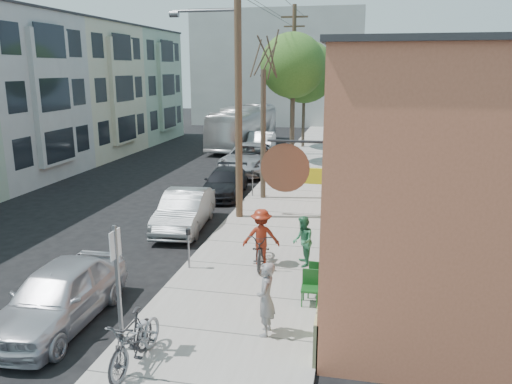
% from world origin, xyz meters
% --- Properties ---
extents(ground, '(120.00, 120.00, 0.00)m').
position_xyz_m(ground, '(0.00, 0.00, 0.00)').
color(ground, black).
extents(sidewalk, '(4.50, 58.00, 0.15)m').
position_xyz_m(sidewalk, '(4.25, 11.00, 0.07)').
color(sidewalk, '#9C9790').
rests_on(sidewalk, ground).
extents(cafe_building, '(6.60, 20.20, 6.61)m').
position_xyz_m(cafe_building, '(8.99, 4.99, 3.30)').
color(cafe_building, '#B76244').
rests_on(cafe_building, ground).
extents(apartment_row, '(6.30, 32.00, 9.00)m').
position_xyz_m(apartment_row, '(-11.85, 14.00, 4.50)').
color(apartment_row, '#96AB91').
rests_on(apartment_row, ground).
extents(end_cap_building, '(18.00, 8.00, 12.00)m').
position_xyz_m(end_cap_building, '(-2.00, 42.00, 6.00)').
color(end_cap_building, '#ACADA7').
rests_on(end_cap_building, ground).
extents(sign_post, '(0.07, 0.45, 2.80)m').
position_xyz_m(sign_post, '(2.35, -5.13, 1.83)').
color(sign_post, slate).
rests_on(sign_post, sidewalk).
extents(parking_meter_near, '(0.14, 0.14, 1.24)m').
position_xyz_m(parking_meter_near, '(2.25, -0.53, 0.98)').
color(parking_meter_near, slate).
rests_on(parking_meter_near, sidewalk).
extents(parking_meter_far, '(0.14, 0.14, 1.24)m').
position_xyz_m(parking_meter_far, '(2.25, 8.48, 0.98)').
color(parking_meter_far, slate).
rests_on(parking_meter_far, sidewalk).
extents(utility_pole_near, '(3.57, 0.28, 10.00)m').
position_xyz_m(utility_pole_near, '(2.39, 5.06, 5.41)').
color(utility_pole_near, '#503A28').
rests_on(utility_pole_near, sidewalk).
extents(utility_pole_far, '(1.80, 0.28, 10.00)m').
position_xyz_m(utility_pole_far, '(2.45, 20.72, 5.34)').
color(utility_pole_far, '#503A28').
rests_on(utility_pole_far, sidewalk).
extents(tree_bare, '(0.24, 0.24, 5.84)m').
position_xyz_m(tree_bare, '(2.80, 8.28, 3.07)').
color(tree_bare, '#44392C').
rests_on(tree_bare, sidewalk).
extents(tree_leafy_mid, '(4.04, 4.04, 8.08)m').
position_xyz_m(tree_leafy_mid, '(2.80, 17.74, 6.20)').
color(tree_leafy_mid, '#44392C').
rests_on(tree_leafy_mid, sidewalk).
extents(tree_leafy_far, '(4.65, 4.65, 7.96)m').
position_xyz_m(tree_leafy_far, '(2.80, 24.21, 5.78)').
color(tree_leafy_far, '#44392C').
rests_on(tree_leafy_far, sidewalk).
extents(patio_chair_a, '(0.53, 0.53, 0.88)m').
position_xyz_m(patio_chair_a, '(6.09, -2.19, 0.59)').
color(patio_chair_a, '#14491A').
rests_on(patio_chair_a, sidewalk).
extents(patio_chair_b, '(0.54, 0.54, 0.88)m').
position_xyz_m(patio_chair_b, '(6.20, -1.66, 0.59)').
color(patio_chair_b, '#14491A').
rests_on(patio_chair_b, sidewalk).
extents(patron_grey, '(0.43, 0.64, 1.73)m').
position_xyz_m(patron_grey, '(5.25, -3.85, 1.01)').
color(patron_grey, slate).
rests_on(patron_grey, sidewalk).
extents(patron_green, '(0.73, 0.86, 1.56)m').
position_xyz_m(patron_green, '(5.59, 0.40, 0.93)').
color(patron_green, '#317B51').
rests_on(patron_green, sidewalk).
extents(cyclist, '(1.25, 0.88, 1.76)m').
position_xyz_m(cyclist, '(4.33, 0.23, 1.03)').
color(cyclist, maroon).
rests_on(cyclist, sidewalk).
extents(cyclist_bike, '(0.98, 2.15, 1.09)m').
position_xyz_m(cyclist_bike, '(4.33, 0.23, 0.69)').
color(cyclist_bike, black).
rests_on(cyclist_bike, sidewalk).
extents(parked_bike_a, '(0.57, 1.91, 1.14)m').
position_xyz_m(parked_bike_a, '(2.84, -5.68, 0.72)').
color(parked_bike_a, black).
rests_on(parked_bike_a, sidewalk).
extents(parked_bike_b, '(0.82, 2.03, 1.04)m').
position_xyz_m(parked_bike_b, '(2.90, -5.55, 0.67)').
color(parked_bike_b, gray).
rests_on(parked_bike_b, sidewalk).
extents(car_0, '(1.87, 4.48, 1.51)m').
position_xyz_m(car_0, '(0.25, -4.18, 0.76)').
color(car_0, '#B8B8C0').
rests_on(car_0, ground).
extents(car_1, '(2.00, 4.61, 1.47)m').
position_xyz_m(car_1, '(0.67, 3.48, 0.74)').
color(car_1, gray).
rests_on(car_1, ground).
extents(car_2, '(2.11, 4.57, 1.29)m').
position_xyz_m(car_2, '(0.80, 8.82, 0.65)').
color(car_2, black).
rests_on(car_2, ground).
extents(car_3, '(2.94, 6.14, 1.69)m').
position_xyz_m(car_3, '(0.71, 14.58, 0.84)').
color(car_3, '#9D9EA4').
rests_on(car_3, ground).
extents(car_4, '(2.15, 5.09, 1.63)m').
position_xyz_m(car_4, '(0.23, 20.60, 0.82)').
color(car_4, '#A3A5AA').
rests_on(car_4, ground).
extents(bus, '(3.23, 11.40, 3.14)m').
position_xyz_m(bus, '(-1.90, 24.35, 1.57)').
color(bus, silver).
rests_on(bus, ground).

